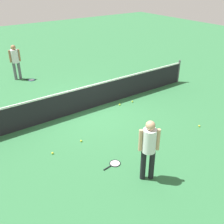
{
  "coord_description": "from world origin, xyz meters",
  "views": [
    {
      "loc": [
        -4.71,
        -8.16,
        4.79
      ],
      "look_at": [
        -0.42,
        -2.13,
        0.9
      ],
      "focal_mm": 43.29,
      "sensor_mm": 36.0,
      "label": 1
    }
  ],
  "objects_px": {
    "player_near_side": "(149,146)",
    "tennis_racket_far_player": "(31,80)",
    "tennis_ball_by_net": "(132,102)",
    "tennis_ball_stray_left": "(120,105)",
    "tennis_ball_midcourt": "(199,126)",
    "tennis_ball_baseline": "(81,141)",
    "player_far_side": "(15,59)",
    "tennis_ball_near_player": "(53,153)",
    "tennis_racket_near_player": "(114,164)"
  },
  "relations": [
    {
      "from": "player_near_side",
      "to": "tennis_racket_far_player",
      "type": "bearing_deg",
      "value": 89.2
    },
    {
      "from": "tennis_ball_by_net",
      "to": "tennis_ball_stray_left",
      "type": "bearing_deg",
      "value": 172.71
    },
    {
      "from": "tennis_ball_midcourt",
      "to": "tennis_ball_baseline",
      "type": "bearing_deg",
      "value": 157.52
    },
    {
      "from": "player_far_side",
      "to": "tennis_ball_midcourt",
      "type": "distance_m",
      "value": 9.0
    },
    {
      "from": "tennis_racket_far_player",
      "to": "tennis_ball_stray_left",
      "type": "distance_m",
      "value": 5.14
    },
    {
      "from": "tennis_ball_baseline",
      "to": "tennis_ball_stray_left",
      "type": "relative_size",
      "value": 1.0
    },
    {
      "from": "tennis_racket_far_player",
      "to": "player_far_side",
      "type": "bearing_deg",
      "value": 132.76
    },
    {
      "from": "tennis_racket_far_player",
      "to": "tennis_ball_by_net",
      "type": "relative_size",
      "value": 8.3
    },
    {
      "from": "tennis_racket_far_player",
      "to": "tennis_ball_stray_left",
      "type": "height_order",
      "value": "tennis_ball_stray_left"
    },
    {
      "from": "tennis_ball_near_player",
      "to": "tennis_ball_baseline",
      "type": "bearing_deg",
      "value": 4.07
    },
    {
      "from": "tennis_racket_far_player",
      "to": "tennis_ball_by_net",
      "type": "xyz_separation_m",
      "value": [
        2.46,
        -4.86,
        0.02
      ]
    },
    {
      "from": "tennis_ball_near_player",
      "to": "tennis_ball_baseline",
      "type": "distance_m",
      "value": 1.0
    },
    {
      "from": "player_near_side",
      "to": "tennis_ball_baseline",
      "type": "xyz_separation_m",
      "value": [
        -0.56,
        2.45,
        -0.98
      ]
    },
    {
      "from": "player_far_side",
      "to": "tennis_ball_baseline",
      "type": "height_order",
      "value": "player_far_side"
    },
    {
      "from": "player_near_side",
      "to": "tennis_ball_near_player",
      "type": "relative_size",
      "value": 25.76
    },
    {
      "from": "tennis_ball_midcourt",
      "to": "tennis_racket_far_player",
      "type": "bearing_deg",
      "value": 111.93
    },
    {
      "from": "tennis_racket_near_player",
      "to": "tennis_ball_near_player",
      "type": "distance_m",
      "value": 1.87
    },
    {
      "from": "tennis_ball_near_player",
      "to": "player_far_side",
      "type": "bearing_deg",
      "value": 79.67
    },
    {
      "from": "tennis_ball_near_player",
      "to": "tennis_ball_midcourt",
      "type": "relative_size",
      "value": 1.0
    },
    {
      "from": "tennis_racket_near_player",
      "to": "tennis_ball_stray_left",
      "type": "relative_size",
      "value": 9.1
    },
    {
      "from": "player_far_side",
      "to": "tennis_racket_near_player",
      "type": "bearing_deg",
      "value": -90.12
    },
    {
      "from": "player_near_side",
      "to": "tennis_ball_midcourt",
      "type": "relative_size",
      "value": 25.76
    },
    {
      "from": "tennis_ball_near_player",
      "to": "tennis_ball_midcourt",
      "type": "xyz_separation_m",
      "value": [
        4.79,
        -1.49,
        0.0
      ]
    },
    {
      "from": "tennis_ball_by_net",
      "to": "tennis_ball_stray_left",
      "type": "relative_size",
      "value": 1.0
    },
    {
      "from": "player_near_side",
      "to": "tennis_ball_stray_left",
      "type": "height_order",
      "value": "player_near_side"
    },
    {
      "from": "tennis_racket_far_player",
      "to": "tennis_ball_stray_left",
      "type": "xyz_separation_m",
      "value": [
        1.87,
        -4.78,
        0.02
      ]
    },
    {
      "from": "tennis_racket_near_player",
      "to": "tennis_racket_far_player",
      "type": "bearing_deg",
      "value": 86.46
    },
    {
      "from": "tennis_ball_near_player",
      "to": "tennis_ball_stray_left",
      "type": "distance_m",
      "value": 3.83
    },
    {
      "from": "player_near_side",
      "to": "player_far_side",
      "type": "height_order",
      "value": "same"
    },
    {
      "from": "tennis_racket_near_player",
      "to": "tennis_ball_midcourt",
      "type": "bearing_deg",
      "value": -0.97
    },
    {
      "from": "tennis_ball_near_player",
      "to": "tennis_ball_by_net",
      "type": "height_order",
      "value": "same"
    },
    {
      "from": "player_near_side",
      "to": "tennis_ball_baseline",
      "type": "distance_m",
      "value": 2.69
    },
    {
      "from": "tennis_racket_near_player",
      "to": "tennis_ball_near_player",
      "type": "xyz_separation_m",
      "value": [
        -1.21,
        1.43,
        0.02
      ]
    },
    {
      "from": "player_near_side",
      "to": "tennis_ball_stray_left",
      "type": "relative_size",
      "value": 25.76
    },
    {
      "from": "player_far_side",
      "to": "tennis_ball_midcourt",
      "type": "xyz_separation_m",
      "value": [
        3.56,
        -8.21,
        -0.98
      ]
    },
    {
      "from": "tennis_ball_baseline",
      "to": "tennis_ball_stray_left",
      "type": "bearing_deg",
      "value": 28.16
    },
    {
      "from": "player_far_side",
      "to": "tennis_ball_stray_left",
      "type": "bearing_deg",
      "value": -66.18
    },
    {
      "from": "tennis_racket_near_player",
      "to": "tennis_ball_midcourt",
      "type": "distance_m",
      "value": 3.58
    },
    {
      "from": "player_near_side",
      "to": "tennis_racket_far_player",
      "type": "distance_m",
      "value": 8.65
    },
    {
      "from": "tennis_ball_by_net",
      "to": "tennis_ball_midcourt",
      "type": "distance_m",
      "value": 2.93
    },
    {
      "from": "tennis_ball_by_net",
      "to": "tennis_racket_far_player",
      "type": "bearing_deg",
      "value": 116.89
    },
    {
      "from": "tennis_ball_by_net",
      "to": "tennis_ball_midcourt",
      "type": "height_order",
      "value": "same"
    },
    {
      "from": "player_near_side",
      "to": "tennis_ball_by_net",
      "type": "xyz_separation_m",
      "value": [
        2.58,
        3.74,
        -0.98
      ]
    },
    {
      "from": "tennis_ball_by_net",
      "to": "tennis_ball_baseline",
      "type": "height_order",
      "value": "same"
    },
    {
      "from": "player_far_side",
      "to": "tennis_ball_by_net",
      "type": "distance_m",
      "value": 6.17
    },
    {
      "from": "tennis_racket_near_player",
      "to": "tennis_ball_stray_left",
      "type": "xyz_separation_m",
      "value": [
        2.35,
        2.87,
        0.02
      ]
    },
    {
      "from": "tennis_ball_near_player",
      "to": "tennis_ball_midcourt",
      "type": "distance_m",
      "value": 5.01
    },
    {
      "from": "tennis_ball_by_net",
      "to": "tennis_ball_stray_left",
      "type": "distance_m",
      "value": 0.6
    },
    {
      "from": "tennis_ball_midcourt",
      "to": "tennis_ball_stray_left",
      "type": "xyz_separation_m",
      "value": [
        -1.23,
        2.93,
        0.0
      ]
    },
    {
      "from": "tennis_racket_far_player",
      "to": "tennis_ball_near_player",
      "type": "relative_size",
      "value": 8.3
    }
  ]
}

